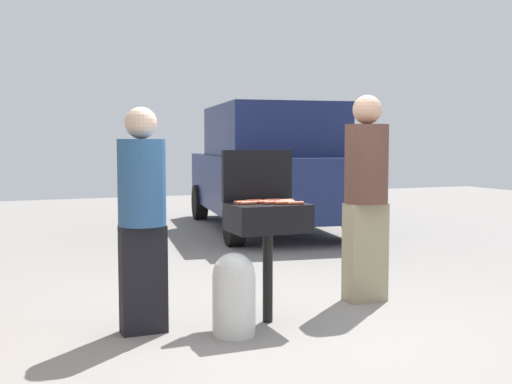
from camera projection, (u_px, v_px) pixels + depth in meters
ground_plane at (293, 325)px, 4.88m from camera, size 24.00×24.00×0.00m
bbq_grill at (268, 222)px, 4.90m from camera, size 0.60×0.44×0.95m
grill_lid_open at (257, 176)px, 5.08m from camera, size 0.60×0.05×0.42m
hot_dog_0 at (272, 200)px, 5.02m from camera, size 0.13×0.03×0.03m
hot_dog_1 at (244, 203)px, 4.84m from camera, size 0.13×0.03×0.03m
hot_dog_2 at (283, 201)px, 4.94m from camera, size 0.13×0.03×0.03m
hot_dog_3 at (287, 202)px, 4.86m from camera, size 0.13×0.03×0.03m
hot_dog_4 at (242, 202)px, 4.87m from camera, size 0.13×0.04×0.03m
hot_dog_5 at (260, 201)px, 4.95m from camera, size 0.13×0.04×0.03m
hot_dog_6 at (295, 203)px, 4.81m from camera, size 0.13×0.04×0.03m
hot_dog_7 at (286, 202)px, 4.91m from camera, size 0.13×0.03×0.03m
hot_dog_8 at (267, 202)px, 4.87m from camera, size 0.13×0.03×0.03m
hot_dog_9 at (285, 201)px, 5.01m from camera, size 0.13×0.03×0.03m
hot_dog_10 at (260, 202)px, 4.88m from camera, size 0.13×0.04×0.03m
hot_dog_11 at (248, 203)px, 4.81m from camera, size 0.13×0.04×0.03m
hot_dog_12 at (254, 201)px, 4.99m from camera, size 0.13×0.04×0.03m
hot_dog_13 at (283, 203)px, 4.81m from camera, size 0.13×0.03×0.03m
hot_dog_14 at (272, 203)px, 4.84m from camera, size 0.13×0.03×0.03m
hot_dog_15 at (243, 202)px, 4.91m from camera, size 0.13×0.04×0.03m
propane_tank at (234, 292)px, 4.60m from camera, size 0.32×0.32×0.62m
person_left at (142, 211)px, 4.62m from camera, size 0.35×0.35×1.69m
person_right at (366, 190)px, 5.55m from camera, size 0.39×0.39×1.85m
parked_minivan at (269, 167)px, 10.17m from camera, size 2.52×4.62×2.02m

